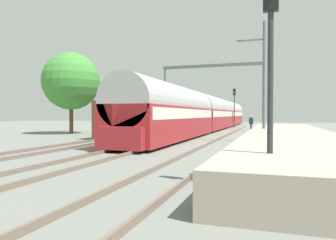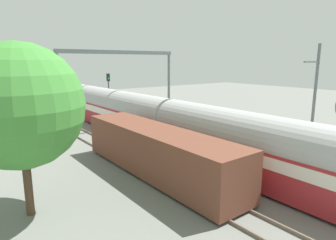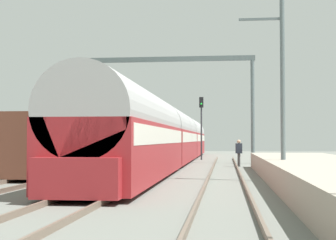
% 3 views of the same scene
% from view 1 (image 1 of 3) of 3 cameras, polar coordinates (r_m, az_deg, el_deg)
% --- Properties ---
extents(ground, '(120.00, 120.00, 0.00)m').
position_cam_1_polar(ground, '(18.57, -3.49, -4.67)').
color(ground, slate).
extents(track_far_west, '(1.52, 60.00, 0.16)m').
position_cam_1_polar(track_far_west, '(20.34, -13.88, -3.98)').
color(track_far_west, '#6E5E4F').
rests_on(track_far_west, ground).
extents(track_west, '(1.52, 60.00, 0.16)m').
position_cam_1_polar(track_west, '(18.56, -3.49, -4.43)').
color(track_west, '#6E5E4F').
rests_on(track_west, ground).
extents(track_east, '(1.52, 60.00, 0.16)m').
position_cam_1_polar(track_east, '(17.50, 8.63, -4.77)').
color(track_east, '#6E5E4F').
rests_on(track_east, ground).
extents(platform, '(4.40, 28.00, 0.90)m').
position_cam_1_polar(platform, '(19.25, 20.93, -3.19)').
color(platform, '#A39989').
rests_on(platform, ground).
extents(passenger_train, '(2.93, 49.20, 3.82)m').
position_cam_1_polar(passenger_train, '(38.61, 7.98, 1.21)').
color(passenger_train, maroon).
rests_on(passenger_train, ground).
extents(freight_car, '(2.80, 13.00, 2.70)m').
position_cam_1_polar(freight_car, '(28.26, -4.22, 0.27)').
color(freight_car, brown).
rests_on(freight_car, ground).
extents(person_crossing, '(0.43, 0.29, 1.73)m').
position_cam_1_polar(person_crossing, '(33.56, 14.73, -0.40)').
color(person_crossing, '#3B3B3B').
rests_on(person_crossing, ground).
extents(railway_signal_near, '(0.36, 0.30, 5.22)m').
position_cam_1_polar(railway_signal_near, '(8.16, 17.99, 11.47)').
color(railway_signal_near, '#2D2D33').
rests_on(railway_signal_near, ground).
extents(railway_signal_far, '(0.36, 0.30, 5.40)m').
position_cam_1_polar(railway_signal_far, '(44.67, 11.86, 3.04)').
color(railway_signal_far, '#2D2D33').
rests_on(railway_signal_far, ground).
extents(catenary_gantry, '(12.28, 0.28, 7.86)m').
position_cam_1_polar(catenary_gantry, '(38.53, 7.92, 6.63)').
color(catenary_gantry, '#556365').
rests_on(catenary_gantry, ground).
extents(catenary_pole_east_mid, '(1.90, 0.20, 8.00)m').
position_cam_1_polar(catenary_pole_east_mid, '(22.00, 16.81, 7.00)').
color(catenary_pole_east_mid, '#556365').
rests_on(catenary_pole_east_mid, ground).
extents(tree_west_background, '(5.41, 5.41, 7.69)m').
position_cam_1_polar(tree_west_background, '(31.57, -17.07, 6.67)').
color(tree_west_background, '#4C3826').
rests_on(tree_west_background, ground).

